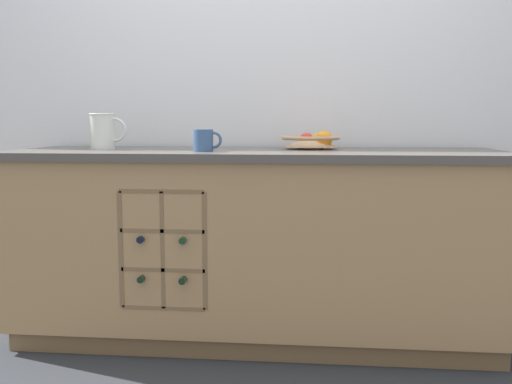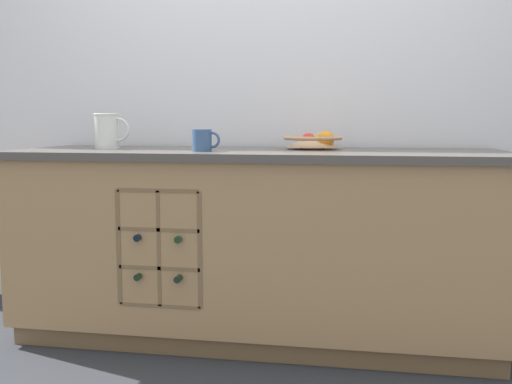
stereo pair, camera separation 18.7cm
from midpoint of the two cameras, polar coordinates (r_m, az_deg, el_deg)
name	(u,v)px [view 2 (the right image)]	position (r m, az deg, el deg)	size (l,w,h in m)	color
ground_plane	(256,335)	(2.81, 1.96, -14.08)	(14.00, 14.00, 0.00)	#2D3035
back_wall	(269,71)	(3.04, 3.13, 11.99)	(4.60, 0.06, 2.55)	white
kitchen_island	(255,243)	(2.68, 1.93, -5.13)	(2.24, 0.73, 0.88)	brown
fruit_bowl	(314,141)	(2.74, 7.77, 5.11)	(0.28, 0.28, 0.09)	tan
white_pitcher	(107,130)	(2.80, -12.81, 6.02)	(0.17, 0.12, 0.17)	silver
ceramic_mug	(203,140)	(2.52, -3.24, 5.18)	(0.13, 0.09, 0.10)	#385684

